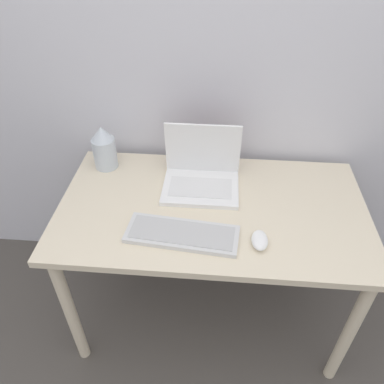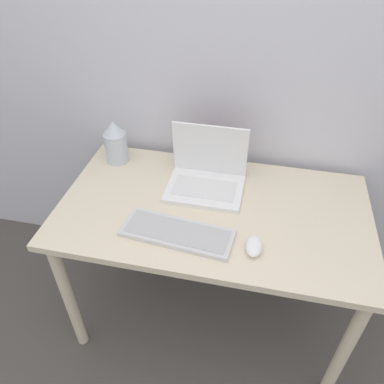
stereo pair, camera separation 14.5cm
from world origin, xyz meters
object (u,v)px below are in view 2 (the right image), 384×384
Objects in this scene: laptop at (207,175)px; mouse at (254,246)px; keyboard at (177,233)px; vase at (115,142)px.

laptop is 3.24× the size of mouse.
laptop is at bearing 80.98° from keyboard.
keyboard is 4.35× the size of mouse.
keyboard is 0.29m from mouse.
mouse is at bearing -3.10° from keyboard.
laptop reaches higher than keyboard.
keyboard is 0.59m from vase.
laptop is 0.46m from vase.
vase is (-0.45, 0.10, 0.04)m from laptop.
mouse is at bearing -54.87° from laptop.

